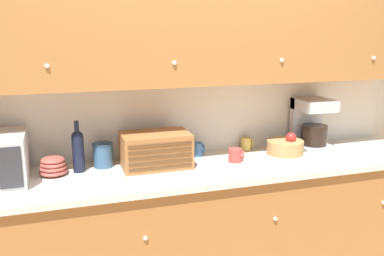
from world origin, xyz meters
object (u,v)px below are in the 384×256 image
(mug_patterned_third, at_px, (235,155))
(coffee_maker, at_px, (311,123))
(mug, at_px, (197,149))
(fruit_basket, at_px, (285,147))
(storage_canister, at_px, (103,155))
(mug_blue_second, at_px, (246,144))
(bread_box, at_px, (156,150))
(bowl_stack_on_counter, at_px, (53,166))
(wine_bottle, at_px, (78,149))

(mug_patterned_third, distance_m, coffee_maker, 0.73)
(mug, height_order, coffee_maker, coffee_maker)
(mug_patterned_third, height_order, fruit_basket, fruit_basket)
(storage_canister, relative_size, mug_blue_second, 1.69)
(bread_box, height_order, fruit_basket, bread_box)
(bowl_stack_on_counter, relative_size, fruit_basket, 0.66)
(mug_blue_second, bearing_deg, wine_bottle, -173.98)
(mug, bearing_deg, mug_patterned_third, -46.04)
(wine_bottle, height_order, mug_blue_second, wine_bottle)
(bowl_stack_on_counter, relative_size, mug_blue_second, 1.83)
(bread_box, bearing_deg, coffee_maker, 5.02)
(coffee_maker, bearing_deg, bowl_stack_on_counter, -177.70)
(mug, distance_m, fruit_basket, 0.64)
(bowl_stack_on_counter, bearing_deg, coffee_maker, 2.30)
(mug, bearing_deg, coffee_maker, -2.46)
(wine_bottle, relative_size, storage_canister, 2.06)
(mug_patterned_third, height_order, mug_blue_second, mug_blue_second)
(bowl_stack_on_counter, xyz_separation_m, mug_blue_second, (1.37, 0.15, -0.01))
(bread_box, bearing_deg, mug, 23.54)
(bowl_stack_on_counter, bearing_deg, mug_blue_second, 6.09)
(bread_box, relative_size, coffee_maker, 1.18)
(storage_canister, bearing_deg, coffee_maker, 0.17)
(mug_patterned_third, xyz_separation_m, fruit_basket, (0.42, 0.07, 0.01))
(wine_bottle, height_order, bread_box, wine_bottle)
(mug_blue_second, distance_m, coffee_maker, 0.52)
(wine_bottle, distance_m, mug, 0.83)
(bowl_stack_on_counter, xyz_separation_m, bread_box, (0.64, -0.03, 0.06))
(storage_canister, xyz_separation_m, mug_patterned_third, (0.87, -0.17, -0.03))
(mug, bearing_deg, wine_bottle, -173.36)
(bread_box, distance_m, coffee_maker, 1.24)
(storage_canister, xyz_separation_m, fruit_basket, (1.29, -0.10, -0.03))
(bread_box, relative_size, mug_patterned_third, 4.31)
(wine_bottle, height_order, storage_canister, wine_bottle)
(bowl_stack_on_counter, height_order, coffee_maker, coffee_maker)
(mug_blue_second, bearing_deg, coffee_maker, -8.11)
(storage_canister, xyz_separation_m, coffee_maker, (1.56, 0.00, 0.11))
(fruit_basket, bearing_deg, mug_blue_second, 141.89)
(wine_bottle, height_order, fruit_basket, wine_bottle)
(mug_blue_second, bearing_deg, bowl_stack_on_counter, -173.91)
(storage_canister, bearing_deg, wine_bottle, -161.52)
(mug, relative_size, mug_blue_second, 1.04)
(mug, distance_m, mug_patterned_third, 0.29)
(wine_bottle, relative_size, mug, 3.35)
(bowl_stack_on_counter, relative_size, bread_box, 0.39)
(coffee_maker, bearing_deg, mug, 177.54)
(storage_canister, relative_size, fruit_basket, 0.61)
(wine_bottle, bearing_deg, bowl_stack_on_counter, -173.35)
(bowl_stack_on_counter, bearing_deg, wine_bottle, 6.65)
(bowl_stack_on_counter, height_order, wine_bottle, wine_bottle)
(bowl_stack_on_counter, bearing_deg, mug_patterned_third, -4.63)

